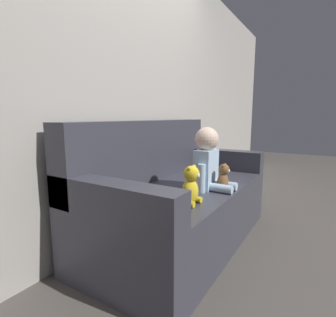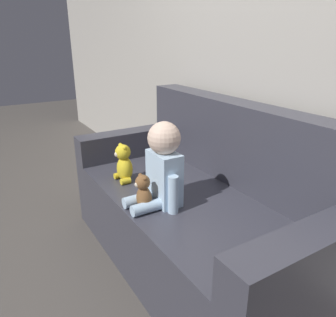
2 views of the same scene
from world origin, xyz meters
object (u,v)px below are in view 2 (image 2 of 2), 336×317
Objects in this scene: person_baby at (162,167)px; plush_toy_side at (124,164)px; toy_ball at (157,168)px; teddy_bear_brown at (144,192)px; couch at (201,211)px.

person_baby reaches higher than plush_toy_side.
toy_ball is at bearing 87.37° from plush_toy_side.
teddy_bear_brown is at bearing -9.30° from plush_toy_side.
teddy_bear_brown is at bearing -37.71° from toy_ball.
couch reaches higher than teddy_bear_brown.
plush_toy_side reaches higher than toy_ball.
person_baby is 0.45m from toy_ball.
person_baby is at bearing 8.14° from plush_toy_side.
couch is 0.42m from toy_ball.
person_baby is 1.89× the size of plush_toy_side.
plush_toy_side is 0.24m from toy_ball.
teddy_bear_brown reaches higher than toy_ball.
couch is 8.83× the size of teddy_bear_brown.
couch reaches higher than person_baby.
couch is 0.45m from teddy_bear_brown.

